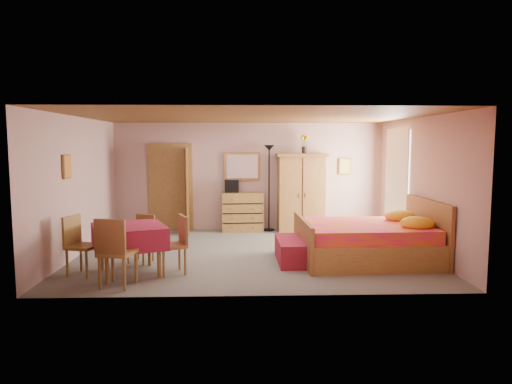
{
  "coord_description": "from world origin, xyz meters",
  "views": [
    {
      "loc": [
        -0.19,
        -8.61,
        2.09
      ],
      "look_at": [
        0.1,
        0.3,
        1.15
      ],
      "focal_mm": 32.0,
      "sensor_mm": 36.0,
      "label": 1
    }
  ],
  "objects_px": {
    "bench": "(290,250)",
    "chair_south": "(118,252)",
    "stereo": "(232,186)",
    "chair_east": "(172,245)",
    "chest_of_drawers": "(242,212)",
    "dining_table": "(129,250)",
    "chair_west": "(83,246)",
    "floor_lamp": "(269,188)",
    "chair_north": "(140,239)",
    "wall_mirror": "(242,166)",
    "wardrobe": "(301,193)",
    "sunflower_vase": "(304,144)",
    "bed": "(366,230)"
  },
  "relations": [
    {
      "from": "chair_south",
      "to": "chest_of_drawers",
      "type": "bearing_deg",
      "value": 79.09
    },
    {
      "from": "chest_of_drawers",
      "to": "dining_table",
      "type": "relative_size",
      "value": 0.92
    },
    {
      "from": "chest_of_drawers",
      "to": "chair_west",
      "type": "relative_size",
      "value": 1.04
    },
    {
      "from": "bed",
      "to": "bench",
      "type": "relative_size",
      "value": 1.96
    },
    {
      "from": "stereo",
      "to": "chair_west",
      "type": "relative_size",
      "value": 0.35
    },
    {
      "from": "wardrobe",
      "to": "floor_lamp",
      "type": "bearing_deg",
      "value": 171.46
    },
    {
      "from": "chair_east",
      "to": "chair_west",
      "type": "bearing_deg",
      "value": 68.61
    },
    {
      "from": "wall_mirror",
      "to": "chair_north",
      "type": "relative_size",
      "value": 1.06
    },
    {
      "from": "wall_mirror",
      "to": "chair_north",
      "type": "height_order",
      "value": "wall_mirror"
    },
    {
      "from": "stereo",
      "to": "dining_table",
      "type": "bearing_deg",
      "value": -113.29
    },
    {
      "from": "wardrobe",
      "to": "sunflower_vase",
      "type": "xyz_separation_m",
      "value": [
        0.08,
        0.07,
        1.16
      ]
    },
    {
      "from": "stereo",
      "to": "chair_north",
      "type": "distance_m",
      "value": 3.38
    },
    {
      "from": "stereo",
      "to": "wardrobe",
      "type": "bearing_deg",
      "value": -4.03
    },
    {
      "from": "wall_mirror",
      "to": "chair_east",
      "type": "bearing_deg",
      "value": -110.3
    },
    {
      "from": "stereo",
      "to": "floor_lamp",
      "type": "xyz_separation_m",
      "value": [
        0.89,
        -0.02,
        -0.05
      ]
    },
    {
      "from": "bed",
      "to": "floor_lamp",
      "type": "bearing_deg",
      "value": 116.62
    },
    {
      "from": "chair_west",
      "to": "chair_east",
      "type": "relative_size",
      "value": 1.01
    },
    {
      "from": "chest_of_drawers",
      "to": "dining_table",
      "type": "xyz_separation_m",
      "value": [
        -1.83,
        -3.63,
        -0.07
      ]
    },
    {
      "from": "chest_of_drawers",
      "to": "stereo",
      "type": "height_order",
      "value": "stereo"
    },
    {
      "from": "wall_mirror",
      "to": "wardrobe",
      "type": "xyz_separation_m",
      "value": [
        1.4,
        -0.29,
        -0.62
      ]
    },
    {
      "from": "chair_north",
      "to": "chair_west",
      "type": "xyz_separation_m",
      "value": [
        -0.74,
        -0.77,
        0.06
      ]
    },
    {
      "from": "bench",
      "to": "chair_south",
      "type": "relative_size",
      "value": 1.17
    },
    {
      "from": "wardrobe",
      "to": "bench",
      "type": "xyz_separation_m",
      "value": [
        -0.56,
        -2.85,
        -0.73
      ]
    },
    {
      "from": "sunflower_vase",
      "to": "chair_west",
      "type": "distance_m",
      "value": 5.67
    },
    {
      "from": "chest_of_drawers",
      "to": "chair_north",
      "type": "relative_size",
      "value": 1.19
    },
    {
      "from": "bench",
      "to": "stereo",
      "type": "bearing_deg",
      "value": 110.17
    },
    {
      "from": "floor_lamp",
      "to": "chair_north",
      "type": "relative_size",
      "value": 2.48
    },
    {
      "from": "wall_mirror",
      "to": "stereo",
      "type": "bearing_deg",
      "value": -148.09
    },
    {
      "from": "chair_west",
      "to": "chest_of_drawers",
      "type": "bearing_deg",
      "value": 161.52
    },
    {
      "from": "wall_mirror",
      "to": "chair_south",
      "type": "relative_size",
      "value": 0.86
    },
    {
      "from": "floor_lamp",
      "to": "chair_south",
      "type": "bearing_deg",
      "value": -120.14
    },
    {
      "from": "stereo",
      "to": "bed",
      "type": "height_order",
      "value": "stereo"
    },
    {
      "from": "bench",
      "to": "floor_lamp",
      "type": "bearing_deg",
      "value": 93.83
    },
    {
      "from": "wall_mirror",
      "to": "floor_lamp",
      "type": "xyz_separation_m",
      "value": [
        0.64,
        -0.19,
        -0.52
      ]
    },
    {
      "from": "chest_of_drawers",
      "to": "wall_mirror",
      "type": "distance_m",
      "value": 1.1
    },
    {
      "from": "dining_table",
      "to": "chest_of_drawers",
      "type": "bearing_deg",
      "value": 63.31
    },
    {
      "from": "floor_lamp",
      "to": "chair_south",
      "type": "height_order",
      "value": "floor_lamp"
    },
    {
      "from": "bed",
      "to": "chair_south",
      "type": "bearing_deg",
      "value": -162.94
    },
    {
      "from": "floor_lamp",
      "to": "chair_south",
      "type": "relative_size",
      "value": 2.0
    },
    {
      "from": "sunflower_vase",
      "to": "bed",
      "type": "relative_size",
      "value": 0.19
    },
    {
      "from": "wall_mirror",
      "to": "chair_west",
      "type": "distance_m",
      "value": 4.76
    },
    {
      "from": "sunflower_vase",
      "to": "bed",
      "type": "height_order",
      "value": "sunflower_vase"
    },
    {
      "from": "chair_north",
      "to": "chair_east",
      "type": "bearing_deg",
      "value": 153.36
    },
    {
      "from": "chest_of_drawers",
      "to": "chair_west",
      "type": "distance_m",
      "value": 4.46
    },
    {
      "from": "sunflower_vase",
      "to": "chair_south",
      "type": "relative_size",
      "value": 0.44
    },
    {
      "from": "stereo",
      "to": "chair_east",
      "type": "height_order",
      "value": "stereo"
    },
    {
      "from": "bed",
      "to": "wall_mirror",
      "type": "bearing_deg",
      "value": 123.81
    },
    {
      "from": "chair_west",
      "to": "wall_mirror",
      "type": "bearing_deg",
      "value": 163.0
    },
    {
      "from": "wall_mirror",
      "to": "floor_lamp",
      "type": "bearing_deg",
      "value": -20.28
    },
    {
      "from": "chair_north",
      "to": "chest_of_drawers",
      "type": "bearing_deg",
      "value": -100.46
    }
  ]
}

